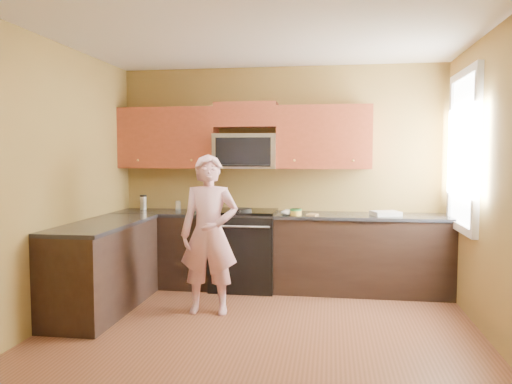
% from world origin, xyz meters
% --- Properties ---
extents(floor, '(4.00, 4.00, 0.00)m').
position_xyz_m(floor, '(0.00, 0.00, 0.00)').
color(floor, brown).
rests_on(floor, ground).
extents(ceiling, '(4.00, 4.00, 0.00)m').
position_xyz_m(ceiling, '(0.00, 0.00, 2.70)').
color(ceiling, white).
rests_on(ceiling, ground).
extents(wall_back, '(4.00, 0.00, 4.00)m').
position_xyz_m(wall_back, '(0.00, 2.00, 1.35)').
color(wall_back, brown).
rests_on(wall_back, ground).
extents(wall_front, '(4.00, 0.00, 4.00)m').
position_xyz_m(wall_front, '(0.00, -2.00, 1.35)').
color(wall_front, brown).
rests_on(wall_front, ground).
extents(wall_left, '(0.00, 4.00, 4.00)m').
position_xyz_m(wall_left, '(-2.00, 0.00, 1.35)').
color(wall_left, brown).
rests_on(wall_left, ground).
extents(wall_right, '(0.00, 4.00, 4.00)m').
position_xyz_m(wall_right, '(2.00, 0.00, 1.35)').
color(wall_right, brown).
rests_on(wall_right, ground).
extents(cabinet_back_run, '(4.00, 0.60, 0.88)m').
position_xyz_m(cabinet_back_run, '(0.00, 1.70, 0.44)').
color(cabinet_back_run, black).
rests_on(cabinet_back_run, floor).
extents(cabinet_left_run, '(0.60, 1.60, 0.88)m').
position_xyz_m(cabinet_left_run, '(-1.70, 0.60, 0.44)').
color(cabinet_left_run, black).
rests_on(cabinet_left_run, floor).
extents(countertop_back, '(4.00, 0.62, 0.04)m').
position_xyz_m(countertop_back, '(0.00, 1.69, 0.90)').
color(countertop_back, black).
rests_on(countertop_back, cabinet_back_run).
extents(countertop_left, '(0.62, 1.60, 0.04)m').
position_xyz_m(countertop_left, '(-1.69, 0.60, 0.90)').
color(countertop_left, black).
rests_on(countertop_left, cabinet_left_run).
extents(stove, '(0.76, 0.65, 0.95)m').
position_xyz_m(stove, '(-0.40, 1.68, 0.47)').
color(stove, black).
rests_on(stove, floor).
extents(microwave, '(0.76, 0.40, 0.42)m').
position_xyz_m(microwave, '(-0.40, 1.80, 1.45)').
color(microwave, silver).
rests_on(microwave, wall_back).
extents(upper_cab_left, '(1.22, 0.33, 0.75)m').
position_xyz_m(upper_cab_left, '(-1.39, 1.83, 1.45)').
color(upper_cab_left, maroon).
rests_on(upper_cab_left, wall_back).
extents(upper_cab_right, '(1.12, 0.33, 0.75)m').
position_xyz_m(upper_cab_right, '(0.54, 1.83, 1.45)').
color(upper_cab_right, maroon).
rests_on(upper_cab_right, wall_back).
extents(upper_cab_over_mw, '(0.76, 0.33, 0.30)m').
position_xyz_m(upper_cab_over_mw, '(-0.40, 1.83, 2.10)').
color(upper_cab_over_mw, maroon).
rests_on(upper_cab_over_mw, wall_back).
extents(window, '(0.06, 1.06, 1.66)m').
position_xyz_m(window, '(1.98, 1.20, 1.65)').
color(window, white).
rests_on(window, wall_right).
extents(woman, '(0.62, 0.43, 1.62)m').
position_xyz_m(woman, '(-0.59, 0.69, 0.81)').
color(woman, pink).
rests_on(woman, floor).
extents(frying_pan, '(0.25, 0.42, 0.05)m').
position_xyz_m(frying_pan, '(-0.39, 1.42, 0.95)').
color(frying_pan, black).
rests_on(frying_pan, stove).
extents(butter_tub, '(0.17, 0.17, 0.10)m').
position_xyz_m(butter_tub, '(0.23, 1.51, 0.92)').
color(butter_tub, yellow).
rests_on(butter_tub, countertop_back).
extents(toast_slice, '(0.14, 0.14, 0.01)m').
position_xyz_m(toast_slice, '(0.42, 1.55, 0.93)').
color(toast_slice, '#B27F47').
rests_on(toast_slice, countertop_back).
extents(napkin_a, '(0.11, 0.12, 0.06)m').
position_xyz_m(napkin_a, '(0.12, 1.49, 0.95)').
color(napkin_a, silver).
rests_on(napkin_a, countertop_back).
extents(napkin_b, '(0.16, 0.17, 0.07)m').
position_xyz_m(napkin_b, '(0.14, 1.55, 0.95)').
color(napkin_b, silver).
rests_on(napkin_b, countertop_back).
extents(dish_towel, '(0.36, 0.32, 0.05)m').
position_xyz_m(dish_towel, '(1.25, 1.64, 0.95)').
color(dish_towel, white).
rests_on(dish_towel, countertop_back).
extents(travel_mug, '(0.11, 0.11, 0.18)m').
position_xyz_m(travel_mug, '(-1.74, 1.85, 0.92)').
color(travel_mug, silver).
rests_on(travel_mug, countertop_back).
extents(glass_a, '(0.08, 0.08, 0.12)m').
position_xyz_m(glass_a, '(-1.27, 1.81, 0.98)').
color(glass_a, silver).
rests_on(glass_a, countertop_back).
extents(glass_b, '(0.07, 0.07, 0.12)m').
position_xyz_m(glass_b, '(-1.01, 1.70, 0.98)').
color(glass_b, silver).
rests_on(glass_b, countertop_back).
extents(glass_c, '(0.09, 0.09, 0.12)m').
position_xyz_m(glass_c, '(-0.99, 1.72, 0.98)').
color(glass_c, silver).
rests_on(glass_c, countertop_back).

